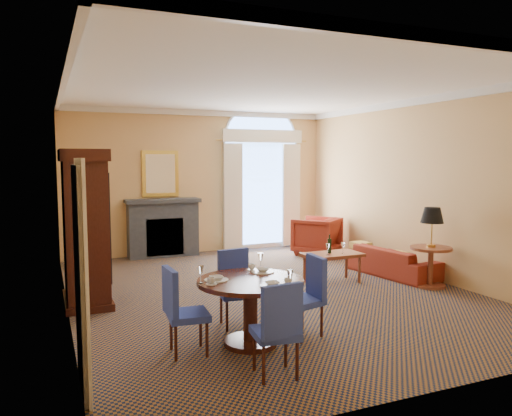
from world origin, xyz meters
name	(u,v)px	position (x,y,z in m)	size (l,w,h in m)	color
ground	(268,291)	(0.00, 0.00, 0.00)	(7.50, 7.50, 0.00)	#111D37
room_envelope	(251,135)	(-0.03, 0.67, 2.51)	(6.04, 7.52, 3.45)	#DEAF6A
armoire	(85,230)	(-2.72, 0.43, 1.08)	(0.65, 1.15, 2.25)	black
dining_table	(250,297)	(-1.14, -2.02, 0.56)	(1.21, 1.21, 0.96)	black
dining_chair_north	(235,282)	(-1.04, -1.26, 0.54)	(0.48, 0.49, 0.96)	#273A99
dining_chair_south	(279,324)	(-1.24, -2.96, 0.54)	(0.48, 0.48, 0.96)	#273A99
dining_chair_east	(309,291)	(-0.37, -1.99, 0.54)	(0.52, 0.52, 0.96)	#273A99
dining_chair_west	(180,305)	(-1.95, -1.99, 0.54)	(0.46, 0.46, 0.96)	#273A99
sofa	(392,261)	(2.55, 0.14, 0.26)	(1.77, 0.69, 0.52)	maroon
armchair	(317,236)	(2.28, 2.43, 0.42)	(0.89, 0.92, 0.84)	maroon
coffee_table	(332,256)	(1.25, 0.11, 0.47)	(1.01, 0.57, 0.84)	brown
side_table	(431,238)	(2.60, -0.78, 0.82)	(0.67, 0.67, 1.30)	brown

